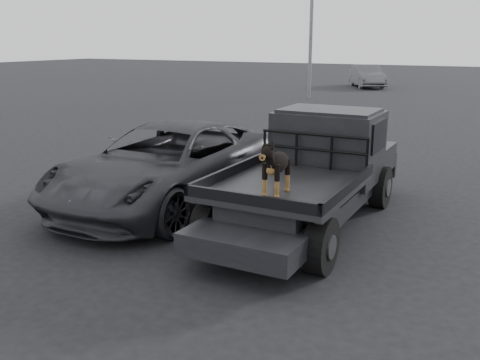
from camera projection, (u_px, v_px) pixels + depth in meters
The scene contains 7 objects.
ground at pixel (299, 264), 7.27m from camera, with size 120.00×120.00×0.00m, color black.
flatbed_ute at pixel (308, 198), 8.70m from camera, with size 2.00×5.40×0.92m, color black, non-canonical shape.
ute_cab at pixel (329, 134), 9.29m from camera, with size 1.72×1.30×0.88m, color black, non-canonical shape.
headache_rack at pixel (314, 151), 8.69m from camera, with size 1.80×0.08×0.55m, color black, non-canonical shape.
dog at pixel (277, 167), 7.20m from camera, with size 0.32×0.60×0.74m, color black, non-canonical shape.
parked_suv at pixel (168, 165), 9.79m from camera, with size 2.43×5.28×1.47m, color #2E2D32.
distant_car_a at pixel (367, 76), 33.89m from camera, with size 1.49×4.26×1.40m, color #535458.
Camera 1 is at (2.41, -6.34, 2.96)m, focal length 40.00 mm.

